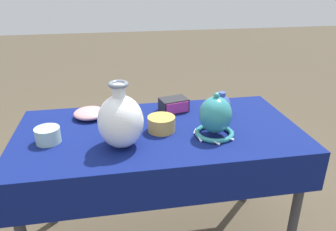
{
  "coord_description": "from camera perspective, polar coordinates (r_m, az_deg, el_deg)",
  "views": [
    {
      "loc": [
        -0.2,
        -1.37,
        1.38
      ],
      "look_at": [
        0.03,
        -0.08,
        0.81
      ],
      "focal_mm": 35.0,
      "sensor_mm": 36.0,
      "label": 1
    }
  ],
  "objects": [
    {
      "name": "display_table",
      "position": [
        1.56,
        -1.54,
        -4.87
      ],
      "size": [
        1.32,
        0.67,
        0.7
      ],
      "color": "#38383D",
      "rests_on": "ground_plane"
    },
    {
      "name": "vase_tall_bulbous",
      "position": [
        1.36,
        -8.25,
        -0.88
      ],
      "size": [
        0.19,
        0.19,
        0.28
      ],
      "color": "white",
      "rests_on": "display_table"
    },
    {
      "name": "vase_dome_bell",
      "position": [
        1.46,
        8.23,
        -0.42
      ],
      "size": [
        0.19,
        0.19,
        0.21
      ],
      "color": "teal",
      "rests_on": "display_table"
    },
    {
      "name": "mosaic_tile_box",
      "position": [
        1.72,
        1.01,
        1.88
      ],
      "size": [
        0.16,
        0.13,
        0.07
      ],
      "rotation": [
        0.0,
        0.0,
        0.22
      ],
      "color": "#232328",
      "rests_on": "display_table"
    },
    {
      "name": "bowl_shallow_rose",
      "position": [
        1.7,
        -13.47,
        0.41
      ],
      "size": [
        0.16,
        0.16,
        0.05
      ],
      "primitive_type": "ellipsoid",
      "color": "#D19399",
      "rests_on": "display_table"
    },
    {
      "name": "pot_squat_ochre",
      "position": [
        1.51,
        -1.17,
        -1.45
      ],
      "size": [
        0.13,
        0.13,
        0.07
      ],
      "primitive_type": "cylinder",
      "color": "gold",
      "rests_on": "display_table"
    },
    {
      "name": "pot_squat_celadon",
      "position": [
        1.5,
        -20.2,
        -3.23
      ],
      "size": [
        0.11,
        0.11,
        0.07
      ],
      "primitive_type": "cylinder",
      "color": "#A8CCB7",
      "rests_on": "display_table"
    },
    {
      "name": "jar_round_cobalt",
      "position": [
        1.67,
        9.27,
        1.7
      ],
      "size": [
        0.09,
        0.09,
        0.13
      ],
      "color": "#3851A8",
      "rests_on": "display_table"
    }
  ]
}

